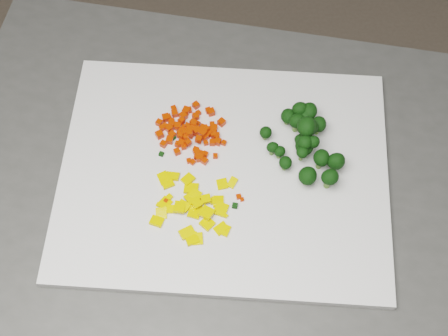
{
  "coord_description": "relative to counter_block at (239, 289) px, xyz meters",
  "views": [
    {
      "loc": [
        0.01,
        0.1,
        1.73
      ],
      "look_at": [
        0.04,
        0.53,
        0.92
      ],
      "focal_mm": 50.0,
      "sensor_mm": 36.0,
      "label": 1
    }
  ],
  "objects": [
    {
      "name": "stray_bit_4",
      "position": [
        -0.08,
        -0.01,
        0.47
      ],
      "size": [
        0.01,
        0.01,
        0.0
      ],
      "primitive_type": "cube",
      "rotation": [
        0.0,
        0.0,
        1.92
      ],
      "color": "#E2B10B",
      "rests_on": "cutting_board"
    },
    {
      "name": "carrot_cube_70",
      "position": [
        -0.1,
        0.09,
        0.47
      ],
      "size": [
        0.01,
        0.01,
        0.01
      ],
      "primitive_type": "cube",
      "rotation": [
        0.0,
        0.0,
        1.25
      ],
      "color": "red",
      "rests_on": "carrot_pile"
    },
    {
      "name": "pepper_chunk_24",
      "position": [
        -0.02,
        0.02,
        0.47
      ],
      "size": [
        0.02,
        0.02,
        0.01
      ],
      "primitive_type": "cube",
      "rotation": [
        0.09,
        -0.12,
        1.01
      ],
      "color": "#E2B10B",
      "rests_on": "pepper_pile"
    },
    {
      "name": "broccoli_floret_16",
      "position": [
        0.05,
        0.06,
        0.48
      ],
      "size": [
        0.02,
        0.02,
        0.02
      ],
      "primitive_type": null,
      "color": "black",
      "rests_on": "broccoli_pile"
    },
    {
      "name": "carrot_cube_7",
      "position": [
        -0.06,
        0.07,
        0.47
      ],
      "size": [
        0.01,
        0.01,
        0.01
      ],
      "primitive_type": "cube",
      "rotation": [
        0.0,
        0.0,
        1.17
      ],
      "color": "red",
      "rests_on": "carrot_pile"
    },
    {
      "name": "pepper_chunk_19",
      "position": [
        -0.07,
        -0.01,
        0.47
      ],
      "size": [
        0.02,
        0.02,
        0.01
      ],
      "primitive_type": "cube",
      "rotation": [
        0.01,
        0.13,
        0.55
      ],
      "color": "#E2B10B",
      "rests_on": "pepper_pile"
    },
    {
      "name": "broccoli_floret_22",
      "position": [
        0.11,
        0.04,
        0.48
      ],
      "size": [
        0.03,
        0.03,
        0.04
      ],
      "primitive_type": null,
      "color": "black",
      "rests_on": "broccoli_pile"
    },
    {
      "name": "carrot_cube_10",
      "position": [
        -0.04,
        0.09,
        0.47
      ],
      "size": [
        0.01,
        0.01,
        0.01
      ],
      "primitive_type": "cube",
      "rotation": [
        0.0,
        0.0,
        2.68
      ],
      "color": "red",
      "rests_on": "carrot_pile"
    },
    {
      "name": "carrot_cube_52",
      "position": [
        -0.06,
        0.07,
        0.47
      ],
      "size": [
        0.01,
        0.01,
        0.01
      ],
      "primitive_type": "cube",
      "rotation": [
        0.0,
        0.0,
        1.1
      ],
      "color": "red",
      "rests_on": "carrot_pile"
    },
    {
      "name": "carrot_cube_51",
      "position": [
        -0.1,
        0.12,
        0.47
      ],
      "size": [
        0.01,
        0.01,
        0.01
      ],
      "primitive_type": "cube",
      "rotation": [
        0.0,
        0.0,
        1.46
      ],
      "color": "red",
      "rests_on": "carrot_pile"
    },
    {
      "name": "carrot_cube_56",
      "position": [
        -0.07,
        0.12,
        0.48
      ],
      "size": [
        0.01,
        0.01,
        0.01
      ],
      "primitive_type": "cube",
      "rotation": [
        0.0,
        0.0,
        1.23
      ],
      "color": "red",
      "rests_on": "carrot_pile"
    },
    {
      "name": "carrot_cube_34",
      "position": [
        -0.08,
        0.11,
        0.47
      ],
      "size": [
        0.01,
        0.01,
        0.01
      ],
      "primitive_type": "cube",
      "rotation": [
        0.0,
        0.0,
        0.57
      ],
      "color": "red",
      "rests_on": "carrot_pile"
    },
    {
      "name": "pepper_chunk_25",
      "position": [
        -0.12,
        -0.02,
        0.46
      ],
      "size": [
        0.02,
        0.02,
        0.01
      ],
      "primitive_type": "cube",
      "rotation": [
        -0.08,
        -0.15,
        1.57
      ],
      "color": "#E2B10B",
      "rests_on": "pepper_pile"
    },
    {
      "name": "pepper_chunk_4",
      "position": [
        -0.06,
        -0.04,
        0.47
      ],
      "size": [
        0.02,
        0.02,
        0.01
      ],
      "primitive_type": "cube",
      "rotation": [
        0.07,
        -0.02,
        2.33
      ],
      "color": "#E2B10B",
      "rests_on": "pepper_pile"
    },
    {
      "name": "broccoli_floret_3",
      "position": [
        0.09,
        0.08,
        0.48
      ],
      "size": [
        0.02,
        0.02,
        0.03
      ],
      "primitive_type": null,
      "color": "black",
      "rests_on": "broccoli_pile"
    },
    {
      "name": "carrot_cube_61",
      "position": [
        -0.09,
        0.11,
        0.47
      ],
      "size": [
        0.01,
        0.01,
        0.01
      ],
      "primitive_type": "cube",
      "rotation": [
        0.0,
        0.0,
        0.94
      ],
      "color": "red",
      "rests_on": "carrot_pile"
    },
    {
      "name": "carrot_cube_69",
      "position": [
        -0.11,
        0.14,
        0.47
      ],
      "size": [
        0.01,
        0.01,
        0.01
      ],
      "primitive_type": "cube",
      "rotation": [
        0.0,
        0.0,
        1.91
      ],
      "color": "red",
      "rests_on": "carrot_pile"
    },
    {
      "name": "cutting_board",
      "position": [
        -0.03,
        0.04,
        0.46
      ],
      "size": [
        0.53,
        0.44,
        0.01
      ],
      "primitive_type": "cube",
      "rotation": [
        0.0,
        0.0,
        -0.14
      ],
      "color": "silver",
      "rests_on": "counter_block"
    },
    {
      "name": "broccoli_pile",
      "position": [
        0.09,
        0.07,
        0.49
      ],
      "size": [
        0.13,
        0.13,
        0.06
      ],
      "primitive_type": null,
      "color": "black",
      "rests_on": "cutting_board"
    },
    {
      "name": "broccoli_floret_11",
      "position": [
        0.1,
        0.12,
        0.48
      ],
      "size": [
        0.03,
        0.03,
        0.03
      ],
      "primitive_type": null,
      "color": "black",
      "rests_on": "broccoli_pile"
    },
    {
      "name": "broccoli_floret_15",
      "position": [
        0.13,
        0.04,
        0.48
      ],
      "size": [
        0.04,
        0.04,
        0.04
      ],
      "primitive_type": null,
      "color": "black",
      "rests_on": "broccoli_pile"
    },
    {
      "name": "carrot_cube_37",
      "position": [
        -0.11,
        0.14,
        0.47
      ],
      "size": [
        0.01,
        0.01,
        0.01
      ],
      "primitive_type": "cube",
      "rotation": [
        0.0,
        0.0,
        0.21
      ],
      "color": "red",
      "rests_on": "carrot_pile"
    },
    {
      "name": "carrot_cube_9",
      "position": [
        -0.07,
        0.14,
        0.47
      ],
      "size": [
        0.01,
        0.01,
        0.01
      ],
      "primitive_type": "cube",
      "rotation": [
        0.0,
        0.0,
        0.21
      ],
      "color": "red",
      "rests_on": "carrot_pile"
    },
    {
      "name": "carrot_cube_62",
      "position": [
        -0.07,
        0.08,
        0.47
      ],
      "size": [
        0.01,
        0.01,
        0.01
      ],
      "primitive_type": "cube",
      "rotation": [
        0.0,
        0.0,
        2.72
      ],
      "color": "red",
      "rests_on": "carrot_pile"
    },
    {
      "name": "stray_bit_7",
      "position": [
        -0.02,
        -0.02,
        0.47
      ],
      "size": [
        0.01,
        0.01,
        0.01
      ],
      "primitive_type": "cube",
      "rotation": [
        0.0,
        0.0,
        1.33
      ],
      "color": "black",
      "rests_on": "cutting_board"
    },
    {
      "name": "carrot_cube_20",
      "position": [
        -0.04,
        0.1,
        0.47
      ],
      "size": [
        0.01,
        0.01,
        0.01
      ],
      "primitive_type": "cube",
      "rotation": [
        0.0,
        0.0,
        3.05
      ],
      "color": "red",
      "rests_on": "carrot_pile"
    },
    {
      "name": "carrot_cube_43",
      "position": [
        -0.04,
        0.09,
        0.47
      ],
      "size": [
        0.01,
        0.01,
        0.01
      ],
      "primitive_type": "cube",
      "rotation": [
        0.0,
        0.0,
        1.51
      ],
      "color": "red",
      "rests_on": "carrot_pile"
    },
    {
      "name": "broccoli_floret_10",
      "position": [
        0.1,
        0.12,
        0.48
      ],
      "size": [
        0.03,
        0.03,
        0.04
      ],
      "primitive_type": null,
      "color": "black",
      "rests_on": "broccoli_pile"
    },
    {
      "name": "broccoli_floret_6",
      "position": [
        0.12,
        0.1,
        0.48
      ],
      "size": [
        0.03,
        0.03,
        0.03
      ],
      "primitive_type": null,
      "color": "black",
      "rests_on": "broccoli_pile"
    },
    {
      "name": "broccoli_floret_21",
      "position": [
        0.08,
        0.11,
        0.48
      ],
      "size": [
        0.03,
        0.03,
        0.04
      ],
      "primitive_type": null,
      "color": "black",
      "rests_on": "broccoli_pile"
    },
    {
      "name": "pepper_chunk_7",
      "position": [
        -0.08,
        0.0,
        0.47
      ],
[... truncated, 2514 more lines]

